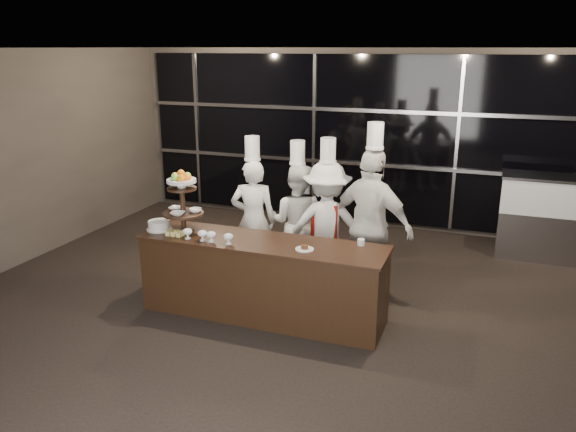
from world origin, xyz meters
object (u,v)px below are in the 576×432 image
(layer_cake, at_px, (159,225))
(chef_c, at_px, (327,225))
(display_case, at_px, (551,213))
(chef_b, at_px, (297,221))
(display_stand, at_px, (182,197))
(chef_a, at_px, (254,218))
(buffet_counter, at_px, (263,278))
(chef_d, at_px, (371,225))

(layer_cake, distance_m, chef_c, 2.08)
(display_case, height_order, chef_b, chef_b)
(display_stand, distance_m, layer_cake, 0.48)
(chef_a, bearing_deg, buffet_counter, -61.35)
(chef_a, distance_m, chef_b, 0.58)
(display_stand, height_order, chef_d, chef_d)
(display_case, bearing_deg, chef_d, -133.01)
(chef_a, distance_m, chef_d, 1.60)
(chef_b, distance_m, chef_d, 1.12)
(chef_a, distance_m, chef_c, 0.98)
(buffet_counter, bearing_deg, chef_c, 67.81)
(chef_c, bearing_deg, chef_b, 162.87)
(layer_cake, relative_size, chef_b, 0.16)
(display_stand, xyz_separation_m, chef_d, (2.05, 0.88, -0.38))
(chef_b, bearing_deg, display_stand, -129.40)
(display_stand, bearing_deg, chef_b, 50.60)
(display_stand, relative_size, display_case, 0.52)
(display_stand, relative_size, chef_b, 0.40)
(display_case, distance_m, chef_c, 3.50)
(chef_b, bearing_deg, chef_c, -17.13)
(chef_a, bearing_deg, display_stand, -115.17)
(layer_cake, xyz_separation_m, chef_a, (0.77, 1.03, -0.13))
(chef_a, bearing_deg, layer_cake, -126.67)
(buffet_counter, bearing_deg, display_stand, -179.99)
(chef_a, height_order, chef_b, chef_a)
(layer_cake, relative_size, chef_d, 0.14)
(buffet_counter, distance_m, chef_d, 1.46)
(buffet_counter, bearing_deg, chef_d, 39.71)
(display_stand, height_order, chef_a, chef_a)
(display_case, bearing_deg, chef_c, -142.65)
(layer_cake, distance_m, chef_d, 2.54)
(chef_a, relative_size, chef_d, 0.88)
(layer_cake, bearing_deg, chef_b, 44.07)
(display_stand, bearing_deg, chef_c, 36.74)
(buffet_counter, xyz_separation_m, chef_d, (1.05, 0.88, 0.49))
(buffet_counter, height_order, chef_d, chef_d)
(chef_b, xyz_separation_m, chef_d, (1.06, -0.33, 0.16))
(chef_b, bearing_deg, buffet_counter, -89.70)
(display_stand, bearing_deg, layer_cake, -170.79)
(display_stand, height_order, chef_c, chef_c)
(chef_a, height_order, chef_d, chef_d)
(buffet_counter, distance_m, display_case, 4.54)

